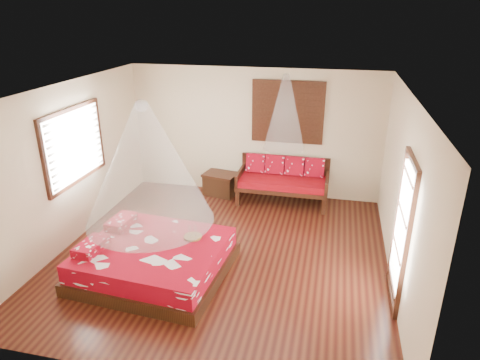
# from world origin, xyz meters

# --- Properties ---
(room) EXTENTS (5.54, 5.54, 2.84)m
(room) POSITION_xyz_m (0.00, 0.00, 1.40)
(room) COLOR black
(room) RESTS_ON ground
(bed) EXTENTS (2.34, 2.15, 0.65)m
(bed) POSITION_xyz_m (-0.92, -0.79, 0.25)
(bed) COLOR black
(bed) RESTS_ON floor
(daybed) EXTENTS (1.93, 0.86, 0.98)m
(daybed) POSITION_xyz_m (0.71, 2.39, 0.52)
(daybed) COLOR black
(daybed) RESTS_ON floor
(storage_chest) EXTENTS (0.81, 0.66, 0.50)m
(storage_chest) POSITION_xyz_m (-0.70, 2.45, 0.25)
(storage_chest) COLOR black
(storage_chest) RESTS_ON floor
(shutter_panel) EXTENTS (1.52, 0.06, 1.32)m
(shutter_panel) POSITION_xyz_m (0.71, 2.72, 1.90)
(shutter_panel) COLOR black
(shutter_panel) RESTS_ON wall_back
(window_left) EXTENTS (0.10, 1.74, 1.34)m
(window_left) POSITION_xyz_m (-2.71, 0.20, 1.70)
(window_left) COLOR black
(window_left) RESTS_ON wall_left
(glazed_door) EXTENTS (0.08, 1.02, 2.16)m
(glazed_door) POSITION_xyz_m (2.72, -0.60, 1.07)
(glazed_door) COLOR black
(glazed_door) RESTS_ON floor
(wine_tray) EXTENTS (0.29, 0.29, 0.23)m
(wine_tray) POSITION_xyz_m (-0.38, -0.42, 0.56)
(wine_tray) COLOR brown
(wine_tray) RESTS_ON bed
(mosquito_net_main) EXTENTS (1.90, 1.90, 1.80)m
(mosquito_net_main) POSITION_xyz_m (-0.90, -0.79, 1.85)
(mosquito_net_main) COLOR white
(mosquito_net_main) RESTS_ON ceiling
(mosquito_net_daybed) EXTENTS (0.84, 0.84, 1.50)m
(mosquito_net_daybed) POSITION_xyz_m (0.71, 2.25, 2.00)
(mosquito_net_daybed) COLOR white
(mosquito_net_daybed) RESTS_ON ceiling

